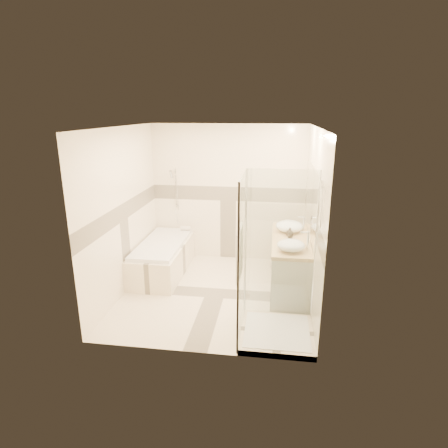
# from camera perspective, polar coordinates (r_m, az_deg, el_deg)

# --- Properties ---
(room) EXTENTS (2.82, 3.02, 2.52)m
(room) POSITION_cam_1_polar(r_m,az_deg,el_deg) (5.45, -0.81, 1.39)
(room) COLOR beige
(room) RESTS_ON ground
(bathtub) EXTENTS (0.75, 1.70, 0.56)m
(bathtub) POSITION_cam_1_polar(r_m,az_deg,el_deg) (6.58, -9.29, -4.79)
(bathtub) COLOR #F3E1C2
(bathtub) RESTS_ON ground
(vanity) EXTENTS (0.58, 1.62, 0.85)m
(vanity) POSITION_cam_1_polar(r_m,az_deg,el_deg) (5.94, 9.96, -6.03)
(vanity) COLOR white
(vanity) RESTS_ON ground
(shower_enclosure) EXTENTS (0.96, 0.93, 2.04)m
(shower_enclosure) POSITION_cam_1_polar(r_m,az_deg,el_deg) (4.75, 6.83, -10.96)
(shower_enclosure) COLOR #F3E1C2
(shower_enclosure) RESTS_ON ground
(vessel_sink_near) EXTENTS (0.44, 0.44, 0.17)m
(vessel_sink_near) POSITION_cam_1_polar(r_m,az_deg,el_deg) (6.08, 9.93, -0.34)
(vessel_sink_near) COLOR white
(vessel_sink_near) RESTS_ON vanity
(vessel_sink_far) EXTENTS (0.39, 0.39, 0.16)m
(vessel_sink_far) POSITION_cam_1_polar(r_m,az_deg,el_deg) (5.26, 10.17, -3.23)
(vessel_sink_far) COLOR white
(vessel_sink_far) RESTS_ON vanity
(faucet_near) EXTENTS (0.11, 0.03, 0.27)m
(faucet_near) POSITION_cam_1_polar(r_m,az_deg,el_deg) (6.08, 12.00, 0.18)
(faucet_near) COLOR silver
(faucet_near) RESTS_ON vanity
(faucet_far) EXTENTS (0.12, 0.03, 0.29)m
(faucet_far) POSITION_cam_1_polar(r_m,az_deg,el_deg) (5.25, 12.58, -2.36)
(faucet_far) COLOR silver
(faucet_far) RESTS_ON vanity
(amenity_bottle_a) EXTENTS (0.07, 0.07, 0.14)m
(amenity_bottle_a) POSITION_cam_1_polar(r_m,az_deg,el_deg) (5.70, 10.03, -1.71)
(amenity_bottle_a) COLOR black
(amenity_bottle_a) RESTS_ON vanity
(amenity_bottle_b) EXTENTS (0.15, 0.15, 0.15)m
(amenity_bottle_b) POSITION_cam_1_polar(r_m,az_deg,el_deg) (5.83, 10.00, -1.25)
(amenity_bottle_b) COLOR black
(amenity_bottle_b) RESTS_ON vanity
(folded_towels) EXTENTS (0.20, 0.27, 0.08)m
(folded_towels) POSITION_cam_1_polar(r_m,az_deg,el_deg) (6.39, 9.84, 0.03)
(folded_towels) COLOR white
(folded_towels) RESTS_ON vanity
(rolled_towel) EXTENTS (0.19, 0.09, 0.09)m
(rolled_towel) POSITION_cam_1_polar(r_m,az_deg,el_deg) (7.03, -5.84, -0.65)
(rolled_towel) COLOR white
(rolled_towel) RESTS_ON bathtub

